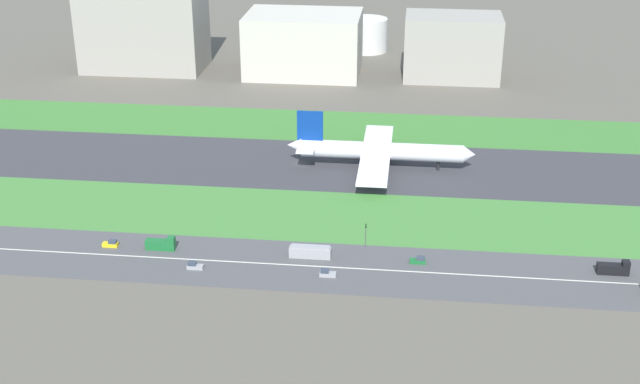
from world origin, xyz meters
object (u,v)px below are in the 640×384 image
object	(u,v)px
car_3	(418,260)
hangar_building	(304,44)
car_0	(194,266)
truck_1	(161,244)
traffic_light	(366,234)
car_1	(111,244)
airliner	(377,151)
office_tower	(452,47)
fuel_tank_west	(367,35)
truck_2	(614,268)
terminal_building	(143,19)
car_2	(327,273)
bus_0	(310,252)

from	to	relation	value
car_3	hangar_building	size ratio (longest dim) A/B	0.08
car_0	truck_1	size ratio (longest dim) A/B	0.52
traffic_light	car_1	bearing A→B (deg)	-173.68
airliner	car_1	size ratio (longest dim) A/B	14.77
car_1	truck_1	size ratio (longest dim) A/B	0.52
truck_1	office_tower	bearing A→B (deg)	64.79
airliner	fuel_tank_west	bearing A→B (deg)	94.81
truck_1	truck_2	world-z (taller)	same
car_0	terminal_building	xyz separation A→B (m)	(-72.01, 192.00, 22.82)
airliner	car_3	world-z (taller)	airliner
car_0	fuel_tank_west	bearing A→B (deg)	-97.66
car_2	hangar_building	xyz separation A→B (m)	(-31.47, 192.00, 13.27)
traffic_light	fuel_tank_west	distance (m)	219.45
car_1	truck_1	world-z (taller)	truck_1
car_2	car_3	size ratio (longest dim) A/B	1.00
car_1	terminal_building	bearing A→B (deg)	103.93
car_1	terminal_building	distance (m)	188.90
car_1	terminal_building	size ratio (longest dim) A/B	0.08
fuel_tank_west	hangar_building	bearing A→B (deg)	-121.13
bus_0	terminal_building	distance (m)	209.98
car_1	hangar_building	world-z (taller)	hangar_building
airliner	truck_1	xyz separation A→B (m)	(-57.30, -68.00, -4.56)
car_0	terminal_building	distance (m)	206.33
car_1	bus_0	distance (m)	57.25
car_0	traffic_light	distance (m)	48.85
traffic_light	office_tower	xyz separation A→B (m)	(28.39, 174.01, 10.37)
truck_2	hangar_building	xyz separation A→B (m)	(-107.74, 182.00, 12.52)
traffic_light	bus_0	bearing A→B (deg)	-151.78
bus_0	terminal_building	xyz separation A→B (m)	(-102.41, 182.00, 21.92)
terminal_building	car_0	bearing A→B (deg)	-69.44
traffic_light	hangar_building	bearing A→B (deg)	103.13
airliner	traffic_light	distance (m)	60.04
car_1	truck_2	bearing A→B (deg)	-0.00
truck_1	traffic_light	size ratio (longest dim) A/B	1.17
car_2	car_3	bearing A→B (deg)	-157.55
truck_2	fuel_tank_west	bearing A→B (deg)	109.54
car_2	truck_1	bearing A→B (deg)	-11.72
airliner	truck_1	world-z (taller)	airliner
terminal_building	car_3	bearing A→B (deg)	-53.97
car_1	hangar_building	distance (m)	185.19
car_1	hangar_building	size ratio (longest dim) A/B	0.08
car_2	traffic_light	size ratio (longest dim) A/B	0.61
car_1	fuel_tank_west	xyz separation A→B (m)	(58.75, 227.00, 7.53)
hangar_building	fuel_tank_west	xyz separation A→B (m)	(27.18, 45.00, -5.74)
truck_2	fuel_tank_west	xyz separation A→B (m)	(-80.56, 227.00, 6.78)
car_2	office_tower	world-z (taller)	office_tower
truck_1	car_1	bearing A→B (deg)	180.00
bus_0	airliner	bearing A→B (deg)	77.65
bus_0	fuel_tank_west	size ratio (longest dim) A/B	0.57
office_tower	fuel_tank_west	size ratio (longest dim) A/B	2.13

